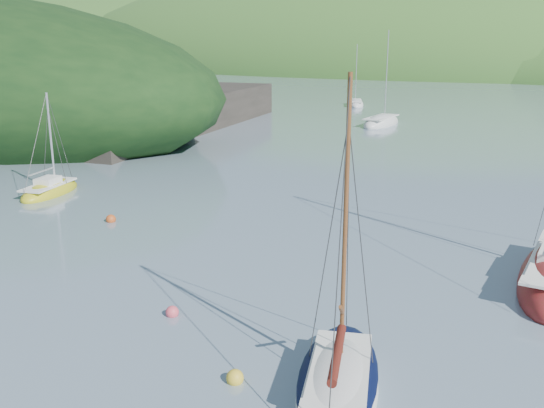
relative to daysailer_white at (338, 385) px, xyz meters
The scene contains 6 objects.
ground 5.26m from the daysailer_white, behind, with size 700.00×700.00×0.00m, color slate.
daysailer_white is the anchor object (origin of this frame).
sailboat_yellow 25.71m from the daysailer_white, 155.74° to the left, with size 3.13×5.22×6.49m.
distant_sloop_a 50.84m from the daysailer_white, 108.95° to the left, with size 2.73×7.45×10.57m.
distant_sloop_c 69.14m from the daysailer_white, 112.15° to the left, with size 4.52×6.51×8.79m.
mooring_buoys 7.80m from the daysailer_white, 147.83° to the left, with size 22.31×10.29×0.50m.
Camera 1 is at (10.80, -13.04, 9.05)m, focal length 40.00 mm.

